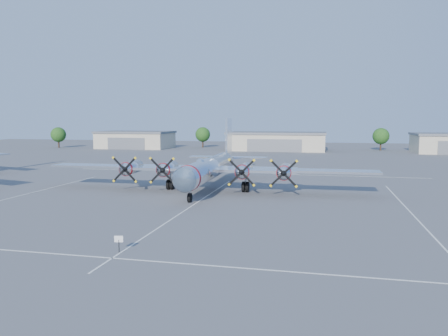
% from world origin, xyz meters
% --- Properties ---
extents(ground, '(260.00, 260.00, 0.00)m').
position_xyz_m(ground, '(0.00, 0.00, 0.00)').
color(ground, '#515154').
rests_on(ground, ground).
extents(parking_lines, '(60.00, 50.08, 0.01)m').
position_xyz_m(parking_lines, '(0.00, -1.75, 0.01)').
color(parking_lines, silver).
rests_on(parking_lines, ground).
extents(hangar_west, '(22.60, 14.60, 5.40)m').
position_xyz_m(hangar_west, '(-45.00, 81.96, 2.71)').
color(hangar_west, '#BBAD95').
rests_on(hangar_west, ground).
extents(hangar_center, '(28.60, 14.60, 5.40)m').
position_xyz_m(hangar_center, '(0.00, 81.96, 2.71)').
color(hangar_center, '#BBAD95').
rests_on(hangar_center, ground).
extents(tree_far_west, '(4.80, 4.80, 6.64)m').
position_xyz_m(tree_far_west, '(-70.00, 78.00, 4.22)').
color(tree_far_west, '#382619').
rests_on(tree_far_west, ground).
extents(tree_west, '(4.80, 4.80, 6.64)m').
position_xyz_m(tree_west, '(-25.00, 90.00, 4.22)').
color(tree_west, '#382619').
rests_on(tree_west, ground).
extents(tree_east, '(4.80, 4.80, 6.64)m').
position_xyz_m(tree_east, '(30.00, 88.00, 4.22)').
color(tree_east, '#382619').
rests_on(tree_east, ground).
extents(main_bomber_b29, '(42.65, 29.59, 9.32)m').
position_xyz_m(main_bomber_b29, '(-0.98, 7.65, 0.00)').
color(main_bomber_b29, white).
rests_on(main_bomber_b29, ground).
extents(info_placard, '(0.61, 0.16, 1.17)m').
position_xyz_m(info_placard, '(-0.14, -20.72, 0.82)').
color(info_placard, black).
rests_on(info_placard, ground).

